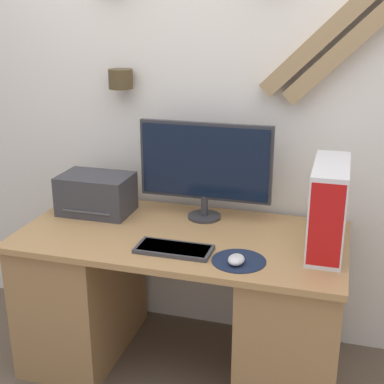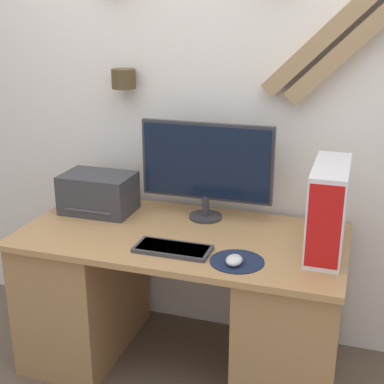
{
  "view_description": "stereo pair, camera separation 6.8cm",
  "coord_description": "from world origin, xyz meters",
  "views": [
    {
      "loc": [
        0.71,
        -1.86,
        1.76
      ],
      "look_at": [
        0.05,
        0.39,
        0.95
      ],
      "focal_mm": 50.0,
      "sensor_mm": 36.0,
      "label": 1
    },
    {
      "loc": [
        0.77,
        -1.84,
        1.76
      ],
      "look_at": [
        0.05,
        0.39,
        0.95
      ],
      "focal_mm": 50.0,
      "sensor_mm": 36.0,
      "label": 2
    }
  ],
  "objects": [
    {
      "name": "desk",
      "position": [
        0.0,
        0.39,
        0.38
      ],
      "size": [
        1.56,
        0.78,
        0.74
      ],
      "color": "tan",
      "rests_on": "ground_plane"
    },
    {
      "name": "monitor",
      "position": [
        0.05,
        0.62,
        1.02
      ],
      "size": [
        0.68,
        0.17,
        0.5
      ],
      "color": "#333338",
      "rests_on": "desk"
    },
    {
      "name": "wall_back",
      "position": [
        0.01,
        0.83,
        1.37
      ],
      "size": [
        6.4,
        0.18,
        2.81
      ],
      "color": "white",
      "rests_on": "ground_plane"
    },
    {
      "name": "computer_tower",
      "position": [
        0.67,
        0.41,
        0.93
      ],
      "size": [
        0.15,
        0.46,
        0.4
      ],
      "color": "white",
      "rests_on": "desk"
    },
    {
      "name": "mouse",
      "position": [
        0.32,
        0.14,
        0.76
      ],
      "size": [
        0.07,
        0.09,
        0.04
      ],
      "color": "silver",
      "rests_on": "mousepad"
    },
    {
      "name": "printer",
      "position": [
        -0.51,
        0.54,
        0.84
      ],
      "size": [
        0.37,
        0.26,
        0.21
      ],
      "color": "#38383D",
      "rests_on": "desk"
    },
    {
      "name": "keyboard",
      "position": [
        0.03,
        0.19,
        0.75
      ],
      "size": [
        0.34,
        0.16,
        0.02
      ],
      "color": "#3D3D42",
      "rests_on": "desk"
    },
    {
      "name": "mousepad",
      "position": [
        0.32,
        0.17,
        0.74
      ],
      "size": [
        0.23,
        0.23,
        0.0
      ],
      "color": "#19233D",
      "rests_on": "desk"
    }
  ]
}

